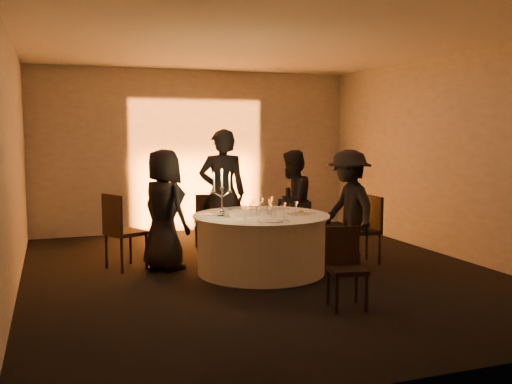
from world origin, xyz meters
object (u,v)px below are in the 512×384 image
object	(u,v)px
chair_back_left	(208,219)
guest_back_right	(292,202)
chair_left	(120,227)
coffee_cup	(227,215)
chair_back_right	(288,214)
chair_right	(367,225)
candelabra	(222,200)
chair_front	(345,263)
guest_right	(349,208)
guest_back_left	(222,194)
guest_left	(164,210)
banquet_table	(261,243)

from	to	relation	value
chair_back_left	guest_back_right	size ratio (longest dim) A/B	0.57
chair_left	coffee_cup	world-z (taller)	chair_left
chair_back_right	chair_right	xyz separation A→B (m)	(0.69, -1.25, -0.03)
chair_right	candelabra	bearing A→B (deg)	-87.91
chair_back_left	chair_front	distance (m)	3.35
guest_right	candelabra	world-z (taller)	guest_right
chair_right	chair_front	distance (m)	2.15
guest_back_left	guest_right	xyz separation A→B (m)	(1.49, -1.11, -0.14)
chair_back_left	guest_back_right	world-z (taller)	guest_back_right
chair_right	candelabra	distance (m)	2.20
chair_left	guest_left	xyz separation A→B (m)	(0.57, -0.18, 0.23)
guest_left	guest_back_left	size ratio (longest dim) A/B	0.86
guest_right	candelabra	bearing A→B (deg)	-92.62
chair_back_left	chair_front	world-z (taller)	chair_back_left
banquet_table	chair_back_right	distance (m)	1.58
chair_front	coffee_cup	size ratio (longest dim) A/B	7.69
candelabra	chair_back_right	bearing A→B (deg)	41.44
coffee_cup	candelabra	size ratio (longest dim) A/B	0.18
coffee_cup	chair_front	bearing A→B (deg)	-63.05
chair_front	guest_back_right	bearing A→B (deg)	88.82
chair_front	chair_back_left	bearing A→B (deg)	110.84
guest_back_right	guest_right	size ratio (longest dim) A/B	0.98
candelabra	banquet_table	bearing A→B (deg)	3.27
guest_back_right	chair_left	bearing A→B (deg)	-37.91
guest_left	guest_back_right	distance (m)	2.05
guest_left	chair_back_right	bearing A→B (deg)	-98.83
chair_back_left	guest_right	world-z (taller)	guest_right
chair_right	chair_back_right	bearing A→B (deg)	-150.27
guest_back_left	guest_back_right	distance (m)	1.08
chair_back_left	chair_right	world-z (taller)	chair_right
guest_right	guest_back_right	bearing A→B (deg)	-158.91
banquet_table	chair_front	bearing A→B (deg)	-79.15
guest_back_right	coffee_cup	bearing A→B (deg)	-4.75
candelabra	chair_back_left	bearing A→B (deg)	81.54
chair_right	guest_back_right	bearing A→B (deg)	-139.75
banquet_table	candelabra	xyz separation A→B (m)	(-0.54, -0.03, 0.60)
chair_left	guest_back_right	size ratio (longest dim) A/B	0.65
coffee_cup	guest_left	bearing A→B (deg)	135.34
banquet_table	guest_left	xyz separation A→B (m)	(-1.17, 0.59, 0.43)
guest_left	banquet_table	bearing A→B (deg)	-143.40
guest_back_left	coffee_cup	xyz separation A→B (m)	(-0.28, -1.14, -0.15)
chair_left	candelabra	distance (m)	1.49
chair_back_right	chair_right	bearing A→B (deg)	85.63
banquet_table	chair_front	world-z (taller)	chair_front
guest_back_left	chair_right	bearing A→B (deg)	161.80
guest_right	coffee_cup	world-z (taller)	guest_right
chair_back_left	coffee_cup	xyz separation A→B (m)	(-0.20, -1.67, 0.30)
coffee_cup	candelabra	xyz separation A→B (m)	(-0.04, 0.04, 0.19)
chair_left	chair_back_right	bearing A→B (deg)	-105.19
guest_right	coffee_cup	size ratio (longest dim) A/B	14.67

